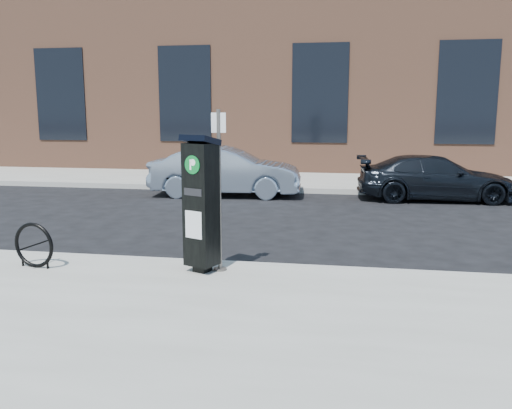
% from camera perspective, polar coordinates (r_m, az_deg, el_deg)
% --- Properties ---
extents(ground, '(120.00, 120.00, 0.00)m').
position_cam_1_polar(ground, '(8.24, 1.74, -7.25)').
color(ground, black).
rests_on(ground, ground).
extents(sidewalk_far, '(60.00, 12.00, 0.15)m').
position_cam_1_polar(sidewalk_far, '(21.95, 6.88, 3.74)').
color(sidewalk_far, gray).
rests_on(sidewalk_far, ground).
extents(curb_near, '(60.00, 0.12, 0.16)m').
position_cam_1_polar(curb_near, '(8.20, 1.72, -6.79)').
color(curb_near, '#9E9B93').
rests_on(curb_near, ground).
extents(curb_far, '(60.00, 0.12, 0.16)m').
position_cam_1_polar(curb_far, '(16.03, 5.76, 1.45)').
color(curb_far, '#9E9B93').
rests_on(curb_far, ground).
extents(building, '(28.00, 10.05, 8.25)m').
position_cam_1_polar(building, '(24.87, 7.45, 13.85)').
color(building, brown).
rests_on(building, ground).
extents(parking_kiosk, '(0.57, 0.54, 1.95)m').
position_cam_1_polar(parking_kiosk, '(7.64, -5.79, 0.22)').
color(parking_kiosk, black).
rests_on(parking_kiosk, sidewalk_near).
extents(sign_pole, '(0.20, 0.18, 2.29)m').
position_cam_1_polar(sign_pole, '(7.65, -3.88, 1.30)').
color(sign_pole, '#5D5652').
rests_on(sign_pole, sidewalk_near).
extents(bike_rack, '(0.68, 0.16, 0.68)m').
position_cam_1_polar(bike_rack, '(8.57, -22.35, -4.01)').
color(bike_rack, black).
rests_on(bike_rack, sidewalk_near).
extents(car_silver, '(4.33, 1.77, 1.40)m').
position_cam_1_polar(car_silver, '(15.45, -3.20, 3.50)').
color(car_silver, '#7E8EA1').
rests_on(car_silver, ground).
extents(car_dark, '(4.27, 1.94, 1.21)m').
position_cam_1_polar(car_dark, '(15.48, 18.36, 2.67)').
color(car_dark, black).
rests_on(car_dark, ground).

